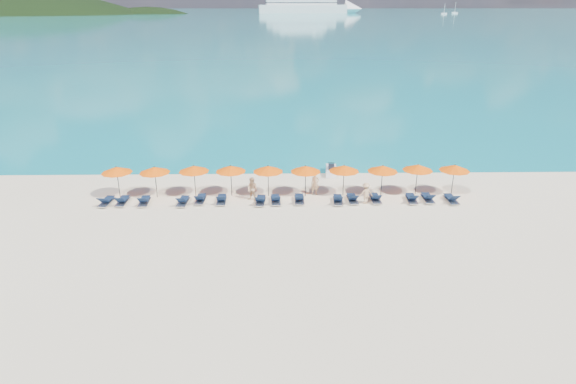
{
  "coord_description": "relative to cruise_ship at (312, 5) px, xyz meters",
  "views": [
    {
      "loc": [
        -0.54,
        -26.06,
        12.71
      ],
      "look_at": [
        0.0,
        3.0,
        1.2
      ],
      "focal_mm": 30.0,
      "sensor_mm": 36.0,
      "label": 1
    }
  ],
  "objects": [
    {
      "name": "lounger_14",
      "position": [
        -28.13,
        -584.33,
        -8.82
      ],
      "size": [
        0.69,
        1.73,
        0.66
      ],
      "rotation": [
        0.0,
        0.0,
        0.04
      ],
      "color": "silver",
      "rests_on": "ground"
    },
    {
      "name": "lounger_3",
      "position": [
        -46.34,
        -584.38,
        -8.82
      ],
      "size": [
        0.72,
        1.73,
        0.66
      ],
      "rotation": [
        0.0,
        0.0,
        -0.06
      ],
      "color": "silver",
      "rests_on": "ground"
    },
    {
      "name": "umbrella_6",
      "position": [
        -35.36,
        -582.98,
        -7.03
      ],
      "size": [
        2.1,
        2.1,
        2.28
      ],
      "color": "black",
      "rests_on": "ground"
    },
    {
      "name": "beachgoer_a",
      "position": [
        -37.33,
        -582.77,
        -8.24
      ],
      "size": [
        0.66,
        0.5,
        1.63
      ],
      "primitive_type": "imported",
      "rotation": [
        0.0,
        0.0,
        0.2
      ],
      "color": "tan",
      "rests_on": "ground"
    },
    {
      "name": "lounger_10",
      "position": [
        -34.86,
        -584.14,
        -8.82
      ],
      "size": [
        0.67,
        1.72,
        0.66
      ],
      "rotation": [
        0.0,
        0.0,
        0.03
      ],
      "color": "silver",
      "rests_on": "ground"
    },
    {
      "name": "umbrella_0",
      "position": [
        -50.99,
        -583.0,
        -7.03
      ],
      "size": [
        2.1,
        2.1,
        2.28
      ],
      "color": "black",
      "rests_on": "ground"
    },
    {
      "name": "umbrella_3",
      "position": [
        -43.19,
        -582.89,
        -7.03
      ],
      "size": [
        2.1,
        2.1,
        2.28
      ],
      "color": "black",
      "rests_on": "ground"
    },
    {
      "name": "lounger_12",
      "position": [
        -30.81,
        -584.19,
        -8.82
      ],
      "size": [
        0.72,
        1.73,
        0.66
      ],
      "rotation": [
        0.0,
        0.0,
        -0.06
      ],
      "color": "silver",
      "rests_on": "ground"
    },
    {
      "name": "lounger_4",
      "position": [
        -45.22,
        -584.03,
        -8.82
      ],
      "size": [
        0.65,
        1.71,
        0.66
      ],
      "rotation": [
        0.0,
        0.0,
        -0.02
      ],
      "color": "silver",
      "rests_on": "ground"
    },
    {
      "name": "lounger_6",
      "position": [
        -41.13,
        -584.34,
        -8.82
      ],
      "size": [
        0.75,
        1.74,
        0.66
      ],
      "rotation": [
        0.0,
        0.0,
        -0.08
      ],
      "color": "silver",
      "rests_on": "ground"
    },
    {
      "name": "lounger_8",
      "position": [
        -38.48,
        -584.15,
        -8.82
      ],
      "size": [
        0.63,
        1.7,
        0.66
      ],
      "rotation": [
        0.0,
        0.0,
        -0.0
      ],
      "color": "silver",
      "rests_on": "ground"
    },
    {
      "name": "umbrella_8",
      "position": [
        -30.21,
        -582.88,
        -7.03
      ],
      "size": [
        2.1,
        2.1,
        2.28
      ],
      "color": "black",
      "rests_on": "ground"
    },
    {
      "name": "lounger_11",
      "position": [
        -33.28,
        -584.1,
        -8.82
      ],
      "size": [
        0.64,
        1.71,
        0.66
      ],
      "rotation": [
        0.0,
        0.0,
        0.01
      ],
      "color": "silver",
      "rests_on": "ground"
    },
    {
      "name": "sea",
      "position": [
        -39.28,
        71.71,
        -9.05
      ],
      "size": [
        1600.0,
        1300.0,
        0.01
      ],
      "primitive_type": "cube",
      "color": "#1FA9B2",
      "rests_on": "ground"
    },
    {
      "name": "lounger_13",
      "position": [
        -29.68,
        -584.12,
        -8.82
      ],
      "size": [
        0.64,
        1.71,
        0.66
      ],
      "rotation": [
        0.0,
        0.0,
        -0.01
      ],
      "color": "silver",
      "rests_on": "ground"
    },
    {
      "name": "sailboat_far",
      "position": [
        141.61,
        -56.17,
        -7.9
      ],
      "size": [
        6.11,
        2.04,
        11.2
      ],
      "color": "silver",
      "rests_on": "ground"
    },
    {
      "name": "beachgoer_c",
      "position": [
        -34.02,
        -584.43,
        -8.31
      ],
      "size": [
        1.01,
        0.57,
        1.48
      ],
      "primitive_type": "imported",
      "rotation": [
        0.0,
        0.0,
        3.28
      ],
      "color": "tan",
      "rests_on": "ground"
    },
    {
      "name": "jetski",
      "position": [
        -35.74,
        -578.49,
        -8.73
      ],
      "size": [
        1.0,
        2.25,
        0.78
      ],
      "rotation": [
        0.0,
        0.0,
        -0.08
      ],
      "color": "white",
      "rests_on": "ground"
    },
    {
      "name": "beachgoer_b",
      "position": [
        -41.67,
        -583.82,
        -8.22
      ],
      "size": [
        0.93,
        0.79,
        1.67
      ],
      "primitive_type": "imported",
      "rotation": [
        0.0,
        0.0,
        -0.48
      ],
      "color": "tan",
      "rests_on": "ground"
    },
    {
      "name": "ground",
      "position": [
        -39.28,
        -588.29,
        -9.05
      ],
      "size": [
        1400.0,
        1400.0,
        0.0
      ],
      "primitive_type": "plane",
      "color": "beige"
    },
    {
      "name": "lounger_0",
      "position": [
        -51.5,
        -584.3,
        -8.82
      ],
      "size": [
        0.78,
        1.75,
        0.66
      ],
      "rotation": [
        0.0,
        0.0,
        -0.1
      ],
      "color": "silver",
      "rests_on": "ground"
    },
    {
      "name": "umbrella_7",
      "position": [
        -32.69,
        -583.07,
        -7.03
      ],
      "size": [
        2.1,
        2.1,
        2.28
      ],
      "color": "black",
      "rests_on": "ground"
    },
    {
      "name": "umbrella_5",
      "position": [
        -38.02,
        -583.03,
        -7.03
      ],
      "size": [
        2.1,
        2.1,
        2.28
      ],
      "color": "black",
      "rests_on": "ground"
    },
    {
      "name": "umbrella_4",
      "position": [
        -40.61,
        -582.99,
        -7.03
      ],
      "size": [
        2.1,
        2.1,
        2.28
      ],
      "color": "black",
      "rests_on": "ground"
    },
    {
      "name": "lounger_1",
      "position": [
        -50.44,
        -584.26,
        -8.82
      ],
      "size": [
        0.64,
        1.71,
        0.66
      ],
      "rotation": [
        0.0,
        0.0,
        -0.01
      ],
      "color": "silver",
      "rests_on": "ground"
    },
    {
      "name": "umbrella_1",
      "position": [
        -48.38,
        -583.05,
        -7.03
      ],
      "size": [
        2.1,
        2.1,
        2.28
      ],
      "color": "black",
      "rests_on": "ground"
    },
    {
      "name": "umbrella_9",
      "position": [
        -27.68,
        -583.01,
        -7.03
      ],
      "size": [
        2.1,
        2.1,
        2.28
      ],
      "color": "black",
      "rests_on": "ground"
    },
    {
      "name": "lounger_7",
      "position": [
        -40.09,
        -584.23,
        -8.82
      ],
      "size": [
        0.72,
        1.73,
        0.66
      ],
      "rotation": [
        0.0,
        0.0,
        0.06
      ],
      "color": "silver",
      "rests_on": "ground"
    },
    {
      "name": "umbrella_2",
      "position": [
        -45.73,
        -582.85,
        -7.03
      ],
      "size": [
        2.1,
        2.1,
        2.28
      ],
      "color": "black",
      "rests_on": "ground"
    },
    {
      "name": "lounger_9",
      "position": [
        -35.87,
        -584.32,
        -8.82
      ],
      "size": [
        0.72,
        1.74,
        0.66
      ],
      "rotation": [
        0.0,
        0.0,
        -0.06
      ],
      "color": "silver",
      "rests_on": "ground"
    },
    {
      "name": "headland_small",
      "position": [
        -189.28,
        -28.29,
        -44.05
      ],
      "size": [
        162.0,
        126.0,
        85.5
      ],
      "color": "black",
      "rests_on": "ground"
    },
    {
      "name": "lounger_2",
      "position": [
        -48.96,
        -584.31,
        -8.82
      ],
      "size": [
        0.72,
        1.74,
        0.66
      ],
      "rotation": [
        0.0,
        0.0,
        0.06
      ],
      "color": "silver",
      "rests_on": "ground"
    },
    {
      "name": "lounger_5",
      "position": [
        -43.78,
        -584.14,
        -8.82
      ],
      "size": [
        0.69,
        1.73,
        0.66
      ],
      "rotation": [
        0.0,
        0.0,
        0.04
      ],
      "color": "silver",
      "rests_on": "ground"
    },
    {
      "name": "sailboat_near",
      "position": [
        166.57,
        -17.86,
        -7.76
      ],
      "size": [
        6.85,
        2.28,
        12.55
      ],
      "color": "silver",
      "rests_on": "ground"
    },
    {
      "name": "cruise_ship",
      "position": [
        0.0,
        0.0,
        0.0
      ],
      "size": [
        126.26,
        31.54,
        34.79
      ],
      "rotation": [
        0.0,
        0.0,
        0.09
      ],
      "color": "silver",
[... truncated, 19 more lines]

